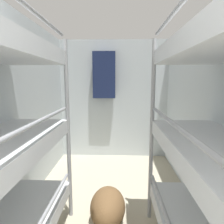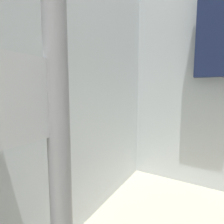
{
  "view_description": "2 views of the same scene",
  "coord_description": "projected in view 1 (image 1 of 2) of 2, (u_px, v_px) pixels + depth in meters",
  "views": [
    {
      "loc": [
        0.1,
        0.22,
        1.58
      ],
      "look_at": [
        0.01,
        2.81,
        1.18
      ],
      "focal_mm": 32.0,
      "sensor_mm": 36.0,
      "label": 1
    },
    {
      "loc": [
        -0.21,
        2.14,
        1.1
      ],
      "look_at": [
        -0.65,
        2.9,
        0.99
      ],
      "focal_mm": 28.0,
      "sensor_mm": 36.0,
      "label": 2
    }
  ],
  "objects": [
    {
      "name": "hanging_coat",
      "position": [
        104.0,
        75.0,
        3.91
      ],
      "size": [
        0.44,
        0.12,
        0.9
      ],
      "color": "#192347"
    },
    {
      "name": "wall_right",
      "position": [
        224.0,
        121.0,
        1.93
      ],
      "size": [
        0.06,
        4.43,
        2.39
      ],
      "color": "silver",
      "rests_on": "ground_plane"
    },
    {
      "name": "wall_back",
      "position": [
        114.0,
        100.0,
        4.13
      ],
      "size": [
        2.3,
        0.06,
        2.39
      ],
      "color": "silver",
      "rests_on": "ground_plane"
    },
    {
      "name": "duffel_bag",
      "position": [
        108.0,
        207.0,
        2.22
      ],
      "size": [
        0.39,
        0.56,
        0.39
      ],
      "color": "brown",
      "rests_on": "ground_plane"
    }
  ]
}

